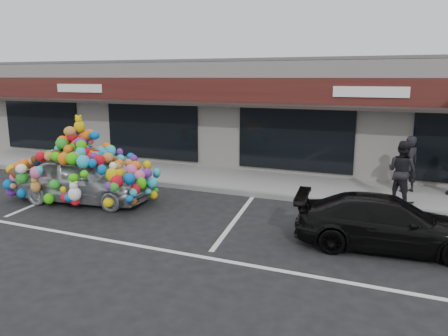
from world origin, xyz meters
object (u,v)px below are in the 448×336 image
at_px(black_sedan, 388,223).
at_px(pedestrian_b, 402,172).
at_px(pedestrian_a, 408,164).
at_px(toy_car, 83,173).

height_order(black_sedan, pedestrian_b, pedestrian_b).
bearing_deg(black_sedan, pedestrian_a, -10.75).
relative_size(black_sedan, pedestrian_a, 2.25).
xyz_separation_m(black_sedan, pedestrian_a, (0.33, 4.67, 0.45)).
bearing_deg(toy_car, pedestrian_a, -70.42).
bearing_deg(pedestrian_a, black_sedan, 50.60).
distance_m(toy_car, pedestrian_a, 9.81).
height_order(toy_car, black_sedan, toy_car).
xyz_separation_m(toy_car, pedestrian_a, (8.79, 4.35, 0.17)).
bearing_deg(black_sedan, pedestrian_b, -9.59).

